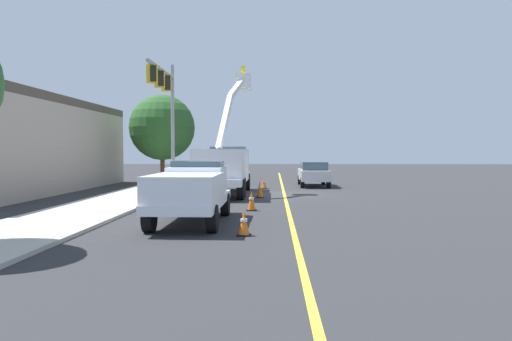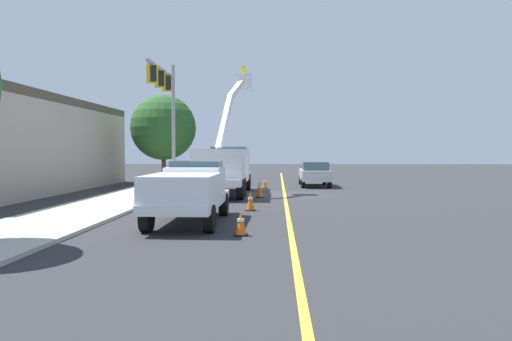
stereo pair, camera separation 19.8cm
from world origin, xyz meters
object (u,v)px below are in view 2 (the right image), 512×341
traffic_cone_trailing (265,183)px  utility_bucket_truck (225,165)px  traffic_cone_mid_rear (260,189)px  traffic_signal_mast (167,99)px  traffic_cone_leading (241,223)px  service_pickup_truck (189,190)px  traffic_cone_mid_front (250,201)px  passing_minivan (314,172)px

traffic_cone_trailing → utility_bucket_truck: bearing=151.2°
traffic_cone_mid_rear → traffic_signal_mast: bearing=58.9°
traffic_cone_leading → traffic_signal_mast: 16.07m
traffic_cone_leading → traffic_cone_mid_rear: bearing=-1.6°
utility_bucket_truck → traffic_cone_leading: utility_bucket_truck is taller
utility_bucket_truck → traffic_cone_trailing: (4.00, -2.20, -1.27)m
traffic_cone_leading → service_pickup_truck: bearing=39.8°
traffic_cone_leading → traffic_cone_mid_front: size_ratio=0.89×
traffic_cone_trailing → traffic_signal_mast: (-2.43, 5.80, 5.13)m
service_pickup_truck → traffic_cone_trailing: bearing=-9.4°
traffic_cone_mid_rear → passing_minivan: bearing=-24.2°
utility_bucket_truck → traffic_cone_leading: size_ratio=11.53×
passing_minivan → service_pickup_truck: bearing=160.9°
traffic_cone_trailing → service_pickup_truck: bearing=170.6°
traffic_cone_trailing → traffic_cone_mid_rear: bearing=178.0°
service_pickup_truck → traffic_cone_leading: (-2.25, -1.87, -0.77)m
passing_minivan → traffic_signal_mast: (-4.60, 9.18, 4.51)m
utility_bucket_truck → service_pickup_truck: bearing=179.0°
traffic_cone_mid_front → traffic_cone_mid_rear: size_ratio=0.91×
passing_minivan → traffic_cone_trailing: bearing=122.7°
service_pickup_truck → passing_minivan: size_ratio=1.17×
traffic_signal_mast → traffic_cone_trailing: bearing=-67.2°
passing_minivan → traffic_cone_leading: 19.30m
traffic_cone_mid_rear → traffic_cone_trailing: size_ratio=1.25×
utility_bucket_truck → passing_minivan: 8.35m
traffic_cone_mid_front → traffic_cone_trailing: traffic_cone_mid_front is taller
passing_minivan → traffic_signal_mast: size_ratio=0.62×
traffic_cone_mid_front → traffic_cone_leading: bearing=179.6°
utility_bucket_truck → traffic_cone_leading: 12.89m
traffic_cone_trailing → traffic_cone_mid_front: bearing=177.6°
passing_minivan → traffic_cone_mid_front: 13.86m
utility_bucket_truck → traffic_cone_trailing: bearing=-28.8°
traffic_cone_mid_rear → traffic_signal_mast: 8.25m
utility_bucket_truck → service_pickup_truck: (-10.46, 0.19, -0.50)m
traffic_cone_mid_front → traffic_cone_trailing: bearing=-2.4°
passing_minivan → traffic_cone_mid_front: (-13.30, 3.85, -0.58)m
service_pickup_truck → traffic_cone_trailing: 14.68m
traffic_cone_mid_front → traffic_cone_trailing: (11.13, -0.47, -0.05)m
service_pickup_truck → traffic_cone_mid_front: service_pickup_truck is taller
service_pickup_truck → traffic_cone_mid_front: (3.34, -1.92, -0.73)m
service_pickup_truck → traffic_signal_mast: (12.03, 3.41, 4.36)m
traffic_cone_mid_rear → utility_bucket_truck: bearing=47.8°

